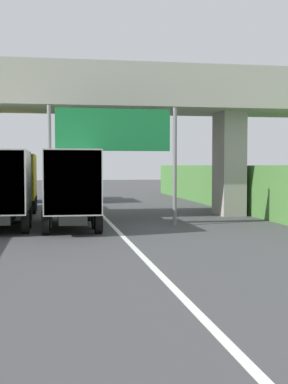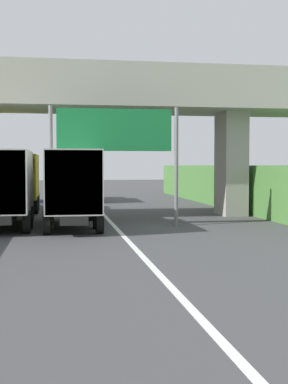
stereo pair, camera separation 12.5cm
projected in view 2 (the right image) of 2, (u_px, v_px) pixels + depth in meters
lane_centre_stripe at (118, 230)px, 22.83m from camera, size 0.20×85.32×0.01m
overpass_bridge at (105, 105)px, 28.11m from camera, size 40.00×4.80×7.95m
overhead_highway_sign at (115, 138)px, 23.66m from camera, size 5.88×0.18×5.45m
truck_green at (72, 185)px, 23.50m from camera, size 2.44×7.30×3.44m
truck_black at (5, 185)px, 23.52m from camera, size 2.44×7.30×3.44m
truck_yellow at (19, 179)px, 32.20m from camera, size 2.44×7.30×3.44m
truck_blue at (68, 176)px, 40.90m from camera, size 2.44×7.30×3.44m
car_silver at (25, 191)px, 40.20m from camera, size 1.86×4.10×1.72m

